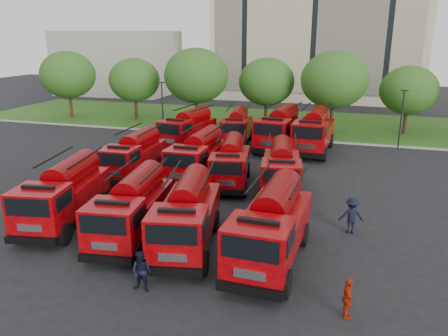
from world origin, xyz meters
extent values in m
plane|color=black|center=(0.00, 0.00, 0.00)|extent=(140.00, 140.00, 0.00)
cube|color=#204612|center=(0.00, 26.00, 0.06)|extent=(70.00, 16.00, 0.12)
cube|color=gray|center=(0.00, 17.90, 0.07)|extent=(70.00, 0.30, 0.14)
cube|color=#C8B594|center=(2.00, 48.00, 12.50)|extent=(30.00, 14.00, 25.00)
cube|color=black|center=(2.00, 40.90, 12.50)|extent=(28.00, 0.15, 22.00)
cube|color=gray|center=(-30.00, 44.00, 5.00)|extent=(18.00, 12.00, 10.00)
cylinder|color=#382314|center=(-24.00, 22.00, 1.31)|extent=(0.36, 0.36, 2.62)
ellipsoid|color=#214614|center=(-24.00, 22.00, 5.03)|extent=(6.30, 6.30, 5.36)
cylinder|color=#382314|center=(-16.00, 23.00, 1.19)|extent=(0.36, 0.36, 2.38)
ellipsoid|color=#214614|center=(-16.00, 23.00, 4.56)|extent=(5.71, 5.71, 4.86)
cylinder|color=#382314|center=(-8.00, 21.50, 1.40)|extent=(0.36, 0.36, 2.80)
ellipsoid|color=#214614|center=(-8.00, 21.50, 5.36)|extent=(6.72, 6.72, 5.71)
cylinder|color=#382314|center=(-1.00, 24.00, 1.22)|extent=(0.36, 0.36, 2.45)
ellipsoid|color=#214614|center=(-1.00, 24.00, 4.69)|extent=(5.88, 5.88, 5.00)
cylinder|color=#382314|center=(6.00, 22.50, 1.36)|extent=(0.36, 0.36, 2.73)
ellipsoid|color=#214614|center=(6.00, 22.50, 5.23)|extent=(6.55, 6.55, 5.57)
cylinder|color=#382314|center=(13.00, 23.50, 1.14)|extent=(0.36, 0.36, 2.27)
ellipsoid|color=#214614|center=(13.00, 23.50, 4.36)|extent=(5.46, 5.46, 4.64)
cylinder|color=black|center=(-10.00, 17.20, 2.50)|extent=(0.14, 0.14, 5.00)
cube|color=black|center=(-10.00, 17.20, 5.05)|extent=(0.60, 0.25, 0.12)
cylinder|color=black|center=(12.00, 17.20, 2.50)|extent=(0.14, 0.14, 5.00)
cube|color=black|center=(12.00, 17.20, 5.05)|extent=(0.60, 0.25, 0.12)
cube|color=black|center=(-6.00, -4.05, 0.63)|extent=(3.39, 7.11, 0.29)
cube|color=black|center=(-5.40, -7.46, 0.59)|extent=(2.44, 0.66, 0.34)
cube|color=#90060A|center=(-5.59, -6.35, 1.73)|extent=(2.72, 2.53, 1.90)
cube|color=black|center=(-5.40, -7.43, 2.17)|extent=(2.03, 0.40, 0.83)
cube|color=#90060A|center=(-6.18, -2.99, 1.41)|extent=(3.13, 4.83, 1.27)
cylinder|color=#5D0003|center=(-6.18, -2.99, 2.45)|extent=(2.15, 4.29, 1.46)
cylinder|color=black|center=(-6.66, -6.74, 0.54)|extent=(0.52, 1.12, 1.07)
cylinder|color=black|center=(-4.45, -6.35, 0.54)|extent=(0.52, 1.12, 1.07)
cylinder|color=black|center=(-7.41, -2.51, 0.54)|extent=(0.52, 1.12, 1.07)
cylinder|color=black|center=(-5.20, -2.12, 0.54)|extent=(0.52, 1.12, 1.07)
cube|color=black|center=(-1.72, -4.66, 0.61)|extent=(3.02, 6.83, 0.28)
cube|color=black|center=(-1.28, -7.97, 0.57)|extent=(2.37, 0.54, 0.33)
cube|color=#90060A|center=(-1.43, -6.90, 1.67)|extent=(2.56, 2.36, 1.84)
cube|color=black|center=(-1.29, -7.94, 2.10)|extent=(1.97, 0.31, 0.80)
cube|color=#90060A|center=(-1.86, -3.63, 1.37)|extent=(2.86, 4.60, 1.23)
cylinder|color=#5D0003|center=(-1.86, -3.63, 2.37)|extent=(1.92, 4.11, 1.41)
cylinder|color=black|center=(-2.48, -7.23, 0.52)|extent=(0.46, 1.07, 1.04)
cylinder|color=black|center=(-0.33, -6.94, 0.52)|extent=(0.46, 1.07, 1.04)
cylinder|color=black|center=(-3.02, -3.12, 0.52)|extent=(0.46, 1.07, 1.04)
cylinder|color=black|center=(-0.87, -2.83, 0.52)|extent=(0.46, 1.07, 1.04)
cube|color=black|center=(1.12, -4.76, 0.62)|extent=(3.46, 7.00, 0.29)
cube|color=black|center=(1.79, -8.09, 0.57)|extent=(2.39, 0.70, 0.33)
cube|color=#90060A|center=(1.57, -7.01, 1.70)|extent=(2.71, 2.52, 1.87)
cube|color=black|center=(1.78, -8.06, 2.13)|extent=(1.98, 0.44, 0.81)
cube|color=#90060A|center=(0.92, -3.73, 1.39)|extent=(3.16, 4.77, 1.24)
cylinder|color=#5D0003|center=(0.92, -3.73, 2.40)|extent=(2.19, 4.22, 1.44)
cylinder|color=black|center=(0.53, -7.41, 0.53)|extent=(0.53, 1.10, 1.05)
cylinder|color=black|center=(2.69, -6.98, 0.53)|extent=(0.53, 1.10, 1.05)
cylinder|color=black|center=(-0.29, -3.28, 0.53)|extent=(0.53, 1.10, 1.05)
cylinder|color=black|center=(1.87, -2.86, 0.53)|extent=(0.53, 1.10, 1.05)
cube|color=black|center=(5.10, -4.99, 0.65)|extent=(2.55, 7.10, 0.30)
cube|color=black|center=(4.98, -8.55, 0.60)|extent=(2.52, 0.34, 0.35)
cube|color=#90060A|center=(5.02, -7.39, 1.78)|extent=(2.53, 2.29, 1.96)
cube|color=black|center=(4.98, -8.52, 2.23)|extent=(2.11, 0.12, 0.85)
cube|color=#90060A|center=(5.14, -3.88, 1.46)|extent=(2.62, 4.70, 1.30)
cylinder|color=#5D0003|center=(5.14, -3.88, 2.52)|extent=(1.65, 4.26, 1.51)
cylinder|color=black|center=(3.86, -7.55, 0.55)|extent=(0.39, 1.12, 1.10)
cylinder|color=black|center=(6.17, -7.63, 0.55)|extent=(0.39, 1.12, 1.10)
cylinder|color=black|center=(4.01, -3.14, 0.55)|extent=(0.39, 1.12, 1.10)
cylinder|color=black|center=(6.32, -3.22, 0.55)|extent=(0.39, 1.12, 1.10)
cube|color=black|center=(-6.25, 4.11, 0.60)|extent=(2.40, 6.56, 0.28)
cube|color=black|center=(-6.11, 0.83, 0.55)|extent=(2.32, 0.33, 0.32)
cube|color=#90060A|center=(-6.15, 1.89, 1.64)|extent=(2.35, 2.13, 1.80)
cube|color=black|center=(-6.11, 0.86, 2.06)|extent=(1.94, 0.13, 0.79)
cube|color=#90060A|center=(-6.29, 5.13, 1.34)|extent=(2.44, 4.35, 1.20)
cylinder|color=#5D0003|center=(-6.29, 5.13, 2.32)|extent=(1.55, 3.94, 1.39)
cylinder|color=black|center=(-7.21, 1.66, 0.51)|extent=(0.37, 1.03, 1.02)
cylinder|color=black|center=(-5.08, 1.75, 0.51)|extent=(0.37, 1.03, 1.02)
cylinder|color=black|center=(-7.38, 5.73, 0.51)|extent=(0.37, 1.03, 1.02)
cylinder|color=black|center=(-5.26, 5.82, 0.51)|extent=(0.37, 1.03, 1.02)
cube|color=black|center=(-1.80, 4.90, 0.63)|extent=(2.26, 6.79, 0.29)
cube|color=black|center=(-1.82, 1.46, 0.58)|extent=(2.42, 0.25, 0.34)
cube|color=#90060A|center=(-1.81, 2.57, 1.72)|extent=(2.38, 2.14, 1.89)
cube|color=black|center=(-1.82, 1.49, 2.16)|extent=(2.03, 0.06, 0.82)
cube|color=#90060A|center=(-1.80, 5.96, 1.40)|extent=(2.39, 4.47, 1.26)
cylinder|color=#5D0003|center=(-1.80, 5.96, 2.43)|extent=(1.47, 4.08, 1.45)
cylinder|color=black|center=(-2.93, 2.38, 0.53)|extent=(0.34, 1.07, 1.07)
cylinder|color=black|center=(-0.70, 2.37, 0.53)|extent=(0.34, 1.07, 1.07)
cylinder|color=black|center=(-2.91, 6.65, 0.53)|extent=(0.34, 1.07, 1.07)
cylinder|color=black|center=(-0.68, 6.64, 0.53)|extent=(0.34, 1.07, 1.07)
cube|color=black|center=(0.63, 4.34, 0.59)|extent=(3.24, 6.59, 0.27)
cube|color=black|center=(1.24, 1.20, 0.54)|extent=(2.25, 0.65, 0.32)
cube|color=#90060A|center=(1.04, 2.21, 1.60)|extent=(2.55, 2.37, 1.76)
cube|color=black|center=(1.24, 1.22, 2.00)|extent=(1.87, 0.41, 0.77)
cube|color=#90060A|center=(0.44, 5.31, 1.31)|extent=(2.96, 4.49, 1.17)
cylinder|color=#5D0003|center=(0.44, 5.31, 2.26)|extent=(2.05, 3.97, 1.35)
cylinder|color=black|center=(0.06, 1.84, 0.50)|extent=(0.50, 1.03, 0.99)
cylinder|color=black|center=(2.09, 2.24, 0.50)|extent=(0.50, 1.03, 0.99)
cylinder|color=black|center=(-0.70, 5.73, 0.50)|extent=(0.50, 1.03, 0.99)
cylinder|color=black|center=(1.33, 6.13, 0.50)|extent=(0.50, 1.03, 0.99)
cube|color=black|center=(4.06, 3.78, 0.60)|extent=(3.13, 6.75, 0.28)
cube|color=black|center=(4.58, 0.53, 0.56)|extent=(2.33, 0.60, 0.32)
cube|color=#90060A|center=(4.42, 1.58, 1.65)|extent=(2.57, 2.37, 1.81)
cube|color=black|center=(4.58, 0.55, 2.06)|extent=(1.93, 0.35, 0.79)
cube|color=#90060A|center=(3.90, 4.78, 1.34)|extent=(2.92, 4.57, 1.21)
cylinder|color=#5D0003|center=(3.90, 4.78, 2.33)|extent=(1.99, 4.06, 1.39)
cylinder|color=black|center=(3.39, 1.23, 0.51)|extent=(0.48, 1.06, 1.02)
cylinder|color=black|center=(5.50, 1.57, 0.51)|extent=(0.48, 1.06, 1.02)
cylinder|color=black|center=(2.75, 5.25, 0.51)|extent=(0.48, 1.06, 1.02)
cylinder|color=black|center=(4.85, 5.59, 0.51)|extent=(0.48, 1.06, 1.02)
cube|color=black|center=(-5.74, 13.17, 0.63)|extent=(3.10, 7.02, 0.29)
cube|color=black|center=(-6.19, 9.75, 0.58)|extent=(2.44, 0.56, 0.34)
cube|color=#90060A|center=(-6.04, 10.86, 1.72)|extent=(2.63, 2.43, 1.89)
cube|color=black|center=(-6.18, 9.78, 2.16)|extent=(2.03, 0.31, 0.82)
cube|color=#90060A|center=(-5.60, 14.22, 1.41)|extent=(2.94, 4.73, 1.26)
cylinder|color=#5D0003|center=(-5.60, 14.22, 2.44)|extent=(1.97, 4.23, 1.46)
cylinder|color=black|center=(-7.17, 10.81, 0.53)|extent=(0.48, 1.10, 1.07)
cylinder|color=black|center=(-4.96, 10.52, 0.53)|extent=(0.48, 1.10, 1.07)
cylinder|color=black|center=(-6.62, 15.04, 0.53)|extent=(0.48, 1.10, 1.07)
cylinder|color=black|center=(-4.41, 14.75, 0.53)|extent=(0.48, 1.10, 1.07)
cube|color=black|center=(-1.84, 15.16, 0.61)|extent=(3.05, 6.76, 0.28)
cube|color=black|center=(-1.37, 11.88, 0.56)|extent=(2.34, 0.56, 0.33)
cube|color=#90060A|center=(-1.52, 12.94, 1.65)|extent=(2.55, 2.35, 1.82)
cube|color=black|center=(-1.37, 11.91, 2.07)|extent=(1.94, 0.32, 0.79)
cube|color=#90060A|center=(-1.98, 16.17, 1.35)|extent=(2.87, 4.57, 1.21)
cylinder|color=#5D0003|center=(-1.98, 16.17, 2.34)|extent=(1.94, 4.07, 1.40)
cylinder|color=black|center=(-2.55, 12.61, 0.51)|extent=(0.47, 1.06, 1.02)
cylinder|color=black|center=(-0.43, 12.91, 0.51)|extent=(0.47, 1.06, 1.02)
cylinder|color=black|center=(-3.14, 16.66, 0.51)|extent=(0.47, 1.06, 1.02)
cylinder|color=black|center=(-1.02, 16.97, 0.51)|extent=(0.47, 1.06, 1.02)
cube|color=black|center=(2.17, 14.55, 0.70)|extent=(3.17, 7.73, 0.32)
cube|color=black|center=(1.81, 10.74, 0.65)|extent=(2.71, 0.52, 0.38)
cube|color=#90060A|center=(1.93, 11.98, 1.91)|extent=(2.85, 2.60, 2.10)
cube|color=black|center=(1.82, 10.78, 2.40)|extent=(2.26, 0.26, 0.92)
cube|color=#90060A|center=(2.28, 15.73, 1.56)|extent=(3.09, 5.18, 1.40)
cylinder|color=#5D0003|center=(2.28, 15.73, 2.71)|extent=(2.03, 4.65, 1.62)
cylinder|color=black|center=(0.68, 11.88, 0.59)|extent=(0.49, 1.21, 1.18)
cylinder|color=black|center=(3.14, 11.65, 0.59)|extent=(0.49, 1.21, 1.18)
cylinder|color=black|center=(1.12, 16.59, 0.59)|extent=(0.49, 1.21, 1.18)
cylinder|color=black|center=(3.58, 16.36, 0.59)|extent=(0.49, 1.21, 1.18)
cube|color=black|center=(5.04, 14.36, 0.70)|extent=(2.79, 7.59, 0.32)
cube|color=black|center=(4.87, 10.57, 0.64)|extent=(2.68, 0.38, 0.37)
cube|color=#90060A|center=(4.93, 11.80, 1.90)|extent=(2.72, 2.47, 2.09)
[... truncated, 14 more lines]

